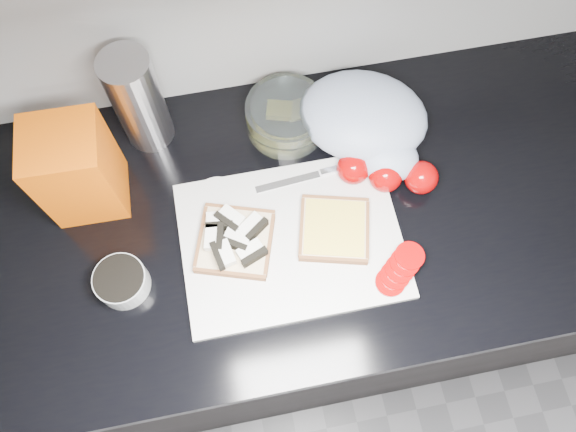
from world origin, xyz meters
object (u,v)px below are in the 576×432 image
object	(u,v)px
glass_bowl	(286,116)
bread_bag	(77,170)
cutting_board	(291,240)
steel_canister	(138,101)

from	to	relation	value
glass_bowl	bread_bag	size ratio (longest dim) A/B	0.79
bread_bag	cutting_board	bearing A→B (deg)	-24.12
cutting_board	steel_canister	bearing A→B (deg)	129.17
cutting_board	bread_bag	xyz separation A→B (m)	(-0.35, 0.17, 0.10)
cutting_board	steel_canister	xyz separation A→B (m)	(-0.23, 0.28, 0.10)
glass_bowl	bread_bag	xyz separation A→B (m)	(-0.39, -0.08, 0.07)
glass_bowl	steel_canister	size ratio (longest dim) A/B	0.73
bread_bag	steel_canister	xyz separation A→B (m)	(0.12, 0.12, 0.01)
cutting_board	glass_bowl	bearing A→B (deg)	80.94
steel_canister	cutting_board	bearing A→B (deg)	-50.83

